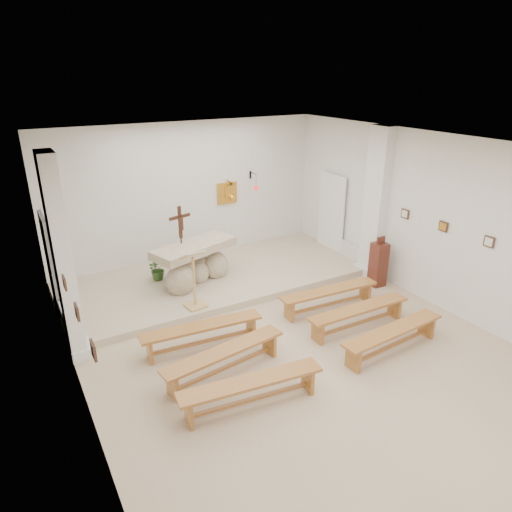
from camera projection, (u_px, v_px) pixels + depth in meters
ground at (303, 355)px, 7.93m from camera, size 7.00×10.00×0.00m
wall_left at (78, 317)px, 5.66m from camera, size 0.02×10.00×3.50m
wall_right at (453, 228)px, 8.88m from camera, size 0.02×10.00×3.50m
wall_back at (188, 194)px, 11.27m from camera, size 7.00×0.02×3.50m
ceiling at (312, 152)px, 6.61m from camera, size 7.00×10.00×0.02m
sanctuary_platform at (216, 278)px, 10.71m from camera, size 6.98×3.00×0.15m
pilaster_left at (63, 261)px, 7.32m from camera, size 0.26×0.55×3.50m
pilaster_right at (375, 204)px, 10.43m from camera, size 0.26×0.55×3.50m
gold_wall_relief at (227, 193)px, 11.77m from camera, size 0.55×0.04×0.55m
sanctuary_lamp at (255, 186)px, 11.83m from camera, size 0.11×0.36×0.44m
station_frame_left_front at (93, 350)px, 5.04m from camera, size 0.03×0.20×0.20m
station_frame_left_mid at (77, 312)px, 5.84m from camera, size 0.03×0.20×0.20m
station_frame_left_rear at (64, 283)px, 6.64m from camera, size 0.03×0.20×0.20m
station_frame_right_front at (489, 242)px, 8.24m from camera, size 0.03×0.20×0.20m
station_frame_right_mid at (443, 226)px, 9.04m from camera, size 0.03×0.20×0.20m
station_frame_right_rear at (405, 214)px, 9.84m from camera, size 0.03×0.20×0.20m
radiator_left at (66, 323)px, 8.41m from camera, size 0.10×0.85×0.52m
radiator_right at (352, 254)px, 11.58m from camera, size 0.10×0.85×0.52m
altar at (194, 266)px, 10.19m from camera, size 2.07×1.33×1.00m
lectern at (194, 279)px, 9.00m from camera, size 0.48×0.42×1.25m
crucifix_stand at (181, 239)px, 10.00m from camera, size 0.52×0.23×1.75m
potted_plant at (158, 269)px, 10.36m from camera, size 0.54×0.49×0.51m
donation_pedestal at (378, 264)px, 10.33m from camera, size 0.33×0.33×1.18m
bench_left_front at (202, 331)px, 8.01m from camera, size 2.20×0.54×0.46m
bench_right_front at (329, 294)px, 9.31m from camera, size 2.19×0.48×0.46m
bench_left_second at (224, 356)px, 7.30m from camera, size 2.20×0.64×0.46m
bench_right_second at (358, 313)px, 8.60m from camera, size 2.18×0.38×0.46m
bench_left_third at (251, 387)px, 6.59m from camera, size 2.20×0.60×0.46m
bench_right_third at (393, 335)px, 7.90m from camera, size 2.19×0.49×0.46m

